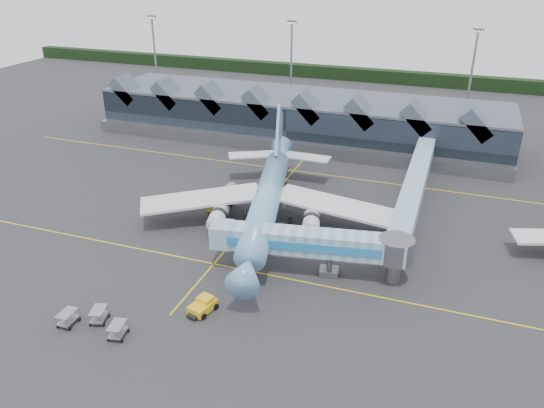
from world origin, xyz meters
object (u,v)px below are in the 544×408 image
(pushback_tug, at_px, (203,306))
(jet_bridge, at_px, (322,245))
(main_airliner, at_px, (268,198))
(fuel_truck, at_px, (224,197))

(pushback_tug, bearing_deg, jet_bridge, 61.81)
(main_airliner, bearing_deg, jet_bridge, -57.33)
(jet_bridge, distance_m, pushback_tug, 17.06)
(jet_bridge, relative_size, pushback_tug, 6.26)
(pushback_tug, bearing_deg, fuel_truck, 122.92)
(main_airliner, height_order, fuel_truck, main_airliner)
(fuel_truck, bearing_deg, main_airliner, -21.09)
(main_airliner, relative_size, pushback_tug, 11.04)
(fuel_truck, bearing_deg, pushback_tug, -72.19)
(jet_bridge, bearing_deg, fuel_truck, 135.17)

